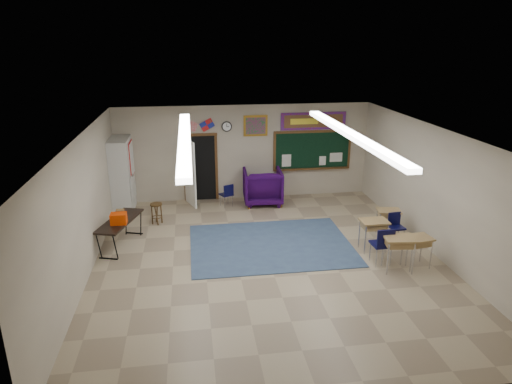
{
  "coord_description": "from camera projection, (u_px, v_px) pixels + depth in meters",
  "views": [
    {
      "loc": [
        -1.68,
        -9.47,
        4.94
      ],
      "look_at": [
        -0.07,
        1.5,
        1.19
      ],
      "focal_mm": 32.0,
      "sensor_mm": 36.0,
      "label": 1
    }
  ],
  "objects": [
    {
      "name": "student_chair_desk_a",
      "position": [
        381.0,
        245.0,
        10.39
      ],
      "size": [
        0.47,
        0.47,
        0.92
      ],
      "primitive_type": null,
      "rotation": [
        0.0,
        0.0,
        3.17
      ],
      "color": "black",
      "rests_on": "floor"
    },
    {
      "name": "bulletin_board",
      "position": [
        313.0,
        121.0,
        14.39
      ],
      "size": [
        2.1,
        0.05,
        0.55
      ],
      "color": "#A10D15",
      "rests_on": "back_wall"
    },
    {
      "name": "student_chair_reading",
      "position": [
        226.0,
        195.0,
        13.99
      ],
      "size": [
        0.49,
        0.49,
        0.73
      ],
      "primitive_type": null,
      "rotation": [
        0.0,
        0.0,
        3.58
      ],
      "color": "black",
      "rests_on": "floor"
    },
    {
      "name": "left_wall",
      "position": [
        83.0,
        209.0,
        9.65
      ],
      "size": [
        0.04,
        9.0,
        3.0
      ],
      "primitive_type": "cube",
      "color": "#BBB098",
      "rests_on": "floor"
    },
    {
      "name": "wooden_stool",
      "position": [
        157.0,
        213.0,
        12.69
      ],
      "size": [
        0.33,
        0.33,
        0.59
      ],
      "color": "#493116",
      "rests_on": "floor"
    },
    {
      "name": "ceiling",
      "position": [
        270.0,
        134.0,
        9.72
      ],
      "size": [
        8.0,
        9.0,
        0.04
      ],
      "primitive_type": "cube",
      "color": "silver",
      "rests_on": "back_wall"
    },
    {
      "name": "right_wall",
      "position": [
        436.0,
        192.0,
        10.75
      ],
      "size": [
        0.04,
        9.0,
        3.0
      ],
      "primitive_type": "cube",
      "color": "#BBB098",
      "rests_on": "floor"
    },
    {
      "name": "doorway",
      "position": [
        197.0,
        169.0,
        14.22
      ],
      "size": [
        1.1,
        0.89,
        2.16
      ],
      "color": "black",
      "rests_on": "back_wall"
    },
    {
      "name": "front_wall",
      "position": [
        328.0,
        314.0,
        5.99
      ],
      "size": [
        8.0,
        0.04,
        3.0
      ],
      "primitive_type": "cube",
      "color": "#BBB098",
      "rests_on": "floor"
    },
    {
      "name": "framed_art_print",
      "position": [
        256.0,
        126.0,
        14.17
      ],
      "size": [
        0.75,
        0.05,
        0.65
      ],
      "color": "#9E6E1E",
      "rests_on": "back_wall"
    },
    {
      "name": "student_chair_desk_b",
      "position": [
        397.0,
        228.0,
        11.54
      ],
      "size": [
        0.4,
        0.4,
        0.74
      ],
      "primitive_type": null,
      "rotation": [
        0.0,
        0.0,
        0.08
      ],
      "color": "black",
      "rests_on": "floor"
    },
    {
      "name": "student_desk_front_right",
      "position": [
        388.0,
        221.0,
        11.91
      ],
      "size": [
        0.66,
        0.54,
        0.71
      ],
      "rotation": [
        0.0,
        0.0,
        -0.18
      ],
      "color": "olive",
      "rests_on": "floor"
    },
    {
      "name": "wall_clock",
      "position": [
        227.0,
        126.0,
        14.04
      ],
      "size": [
        0.32,
        0.05,
        0.32
      ],
      "color": "black",
      "rests_on": "back_wall"
    },
    {
      "name": "folding_table",
      "position": [
        121.0,
        232.0,
        11.29
      ],
      "size": [
        1.04,
        1.77,
        0.96
      ],
      "rotation": [
        0.0,
        0.0,
        -0.31
      ],
      "color": "black",
      "rests_on": "floor"
    },
    {
      "name": "storage_cabinet",
      "position": [
        122.0,
        175.0,
        13.43
      ],
      "size": [
        0.59,
        1.25,
        2.2
      ],
      "color": "beige",
      "rests_on": "floor"
    },
    {
      "name": "back_wall",
      "position": [
        245.0,
        152.0,
        14.42
      ],
      "size": [
        8.0,
        0.04,
        3.0
      ],
      "primitive_type": "cube",
      "color": "#BBB098",
      "rests_on": "floor"
    },
    {
      "name": "student_desk_back_left",
      "position": [
        398.0,
        252.0,
        10.08
      ],
      "size": [
        0.73,
        0.58,
        0.8
      ],
      "rotation": [
        0.0,
        0.0,
        -0.13
      ],
      "color": "olive",
      "rests_on": "floor"
    },
    {
      "name": "floor",
      "position": [
        268.0,
        260.0,
        10.69
      ],
      "size": [
        9.0,
        9.0,
        0.0
      ],
      "primitive_type": "plane",
      "color": "#9C8A6B",
      "rests_on": "ground"
    },
    {
      "name": "area_rug",
      "position": [
        271.0,
        245.0,
        11.46
      ],
      "size": [
        4.0,
        3.0,
        0.02
      ],
      "primitive_type": "cube",
      "color": "#37506A",
      "rests_on": "floor"
    },
    {
      "name": "fluorescent_strips",
      "position": [
        270.0,
        136.0,
        9.74
      ],
      "size": [
        3.86,
        6.0,
        0.1
      ],
      "primitive_type": null,
      "color": "white",
      "rests_on": "ceiling"
    },
    {
      "name": "chalkboard",
      "position": [
        312.0,
        151.0,
        14.7
      ],
      "size": [
        2.55,
        0.14,
        1.3
      ],
      "color": "#553418",
      "rests_on": "back_wall"
    },
    {
      "name": "student_desk_front_left",
      "position": [
        373.0,
        234.0,
        11.06
      ],
      "size": [
        0.65,
        0.49,
        0.78
      ],
      "rotation": [
        0.0,
        0.0,
        0.01
      ],
      "color": "olive",
      "rests_on": "floor"
    },
    {
      "name": "wall_flags",
      "position": [
        199.0,
        123.0,
        13.86
      ],
      "size": [
        1.16,
        0.06,
        0.7
      ],
      "primitive_type": null,
      "color": "red",
      "rests_on": "back_wall"
    },
    {
      "name": "wingback_armchair",
      "position": [
        263.0,
        186.0,
        14.21
      ],
      "size": [
        1.23,
        1.26,
        1.09
      ],
      "primitive_type": "imported",
      "rotation": [
        0.0,
        0.0,
        3.09
      ],
      "color": "#1F0532",
      "rests_on": "floor"
    },
    {
      "name": "student_desk_back_right",
      "position": [
        417.0,
        250.0,
        10.25
      ],
      "size": [
        0.66,
        0.53,
        0.73
      ],
      "rotation": [
        0.0,
        0.0,
        0.14
      ],
      "color": "olive",
      "rests_on": "floor"
    }
  ]
}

